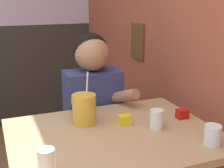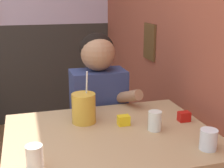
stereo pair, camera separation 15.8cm
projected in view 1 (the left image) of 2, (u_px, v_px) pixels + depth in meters
name	position (u px, v px, depth m)	size (l,w,h in m)	color
brick_wall_right	(142.00, 2.00, 2.36)	(0.08, 4.49, 2.70)	#9E4C38
main_table	(114.00, 147.00, 1.51)	(0.98, 0.77, 0.77)	tan
person_seated	(93.00, 120.00, 2.00)	(0.42, 0.41, 1.19)	navy
cocktail_pitcher	(84.00, 109.00, 1.58)	(0.12, 0.12, 0.27)	gold
glass_near_pitcher	(213.00, 135.00, 1.36)	(0.07, 0.07, 0.09)	silver
glass_center	(157.00, 119.00, 1.53)	(0.07, 0.07, 0.10)	silver
glass_far_side	(46.00, 161.00, 1.15)	(0.07, 0.07, 0.09)	silver
condiment_ketchup	(182.00, 114.00, 1.66)	(0.06, 0.04, 0.05)	#B7140F
condiment_mustard	(125.00, 120.00, 1.58)	(0.06, 0.04, 0.05)	yellow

